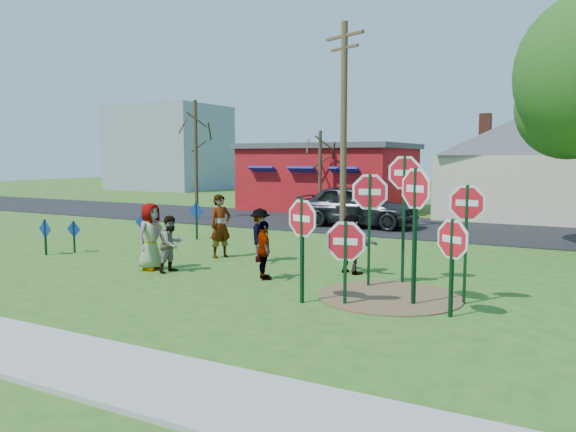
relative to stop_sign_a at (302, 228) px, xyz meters
name	(u,v)px	position (x,y,z in m)	size (l,w,h in m)	color
ground	(244,270)	(-3.00, 2.36, -1.63)	(120.00, 120.00, 0.00)	#315B1A
sidewalk	(6,345)	(-3.00, -4.84, -1.59)	(22.00, 1.80, 0.08)	#9E9E99
road	(381,225)	(-3.00, 13.86, -1.61)	(120.00, 7.50, 0.04)	black
dirt_patch	(389,296)	(1.50, 1.36, -1.61)	(3.20, 3.20, 0.03)	brown
red_building	(330,176)	(-8.50, 20.35, 0.34)	(9.40, 7.69, 3.90)	maroon
cream_house	(529,161)	(2.50, 20.36, 1.30)	(9.40, 9.40, 6.50)	beige
distant_building	(169,148)	(-31.00, 32.36, 2.37)	(10.00, 8.00, 8.00)	#8C939E
stop_sign_a	(302,228)	(0.00, 0.00, 0.00)	(1.06, 0.35, 2.37)	#0D3319
stop_sign_b	(404,186)	(1.34, 2.86, 0.78)	(1.13, 0.08, 3.30)	#0D3319
stop_sign_c	(415,204)	(2.15, 0.95, 0.51)	(1.00, 0.66, 3.05)	#0D3319
stop_sign_d	(467,214)	(3.08, 1.56, 0.31)	(1.04, 0.07, 2.68)	#0D3319
stop_sign_e	(345,246)	(0.87, 0.29, -0.38)	(1.14, 0.28, 1.94)	#0D3319
stop_sign_f	(452,245)	(3.04, 0.42, -0.21)	(0.93, 0.57, 2.07)	#0D3319
stop_sign_g	(370,204)	(0.72, 2.12, 0.38)	(1.14, 0.32, 2.88)	#0D3319
blue_diamond_a	(45,233)	(-9.88, 1.37, -0.92)	(0.63, 0.08, 1.15)	#0D3319
blue_diamond_b	(74,233)	(-9.43, 2.11, -0.98)	(0.57, 0.06, 1.06)	#0D3319
blue_diamond_c	(144,227)	(-7.69, 3.49, -0.83)	(0.66, 0.11, 1.29)	#0D3319
blue_diamond_d	(196,216)	(-7.74, 6.39, -0.73)	(0.69, 0.09, 1.44)	#0D3319
person_a	(151,236)	(-5.30, 1.18, -0.70)	(0.91, 0.59, 1.86)	#3A4990
person_b	(221,226)	(-4.70, 3.66, -0.64)	(0.72, 0.47, 1.97)	#2B7866
person_c	(171,244)	(-4.59, 1.20, -0.86)	(0.75, 0.58, 1.54)	#93533D
person_d	(260,235)	(-3.27, 3.66, -0.83)	(1.03, 0.59, 1.60)	#38383E
person_e	(264,250)	(-1.90, 1.60, -0.87)	(0.88, 0.37, 1.51)	#412C54
person_f	(351,244)	(-0.23, 3.36, -0.82)	(1.50, 0.48, 1.61)	#1F4E29
suv	(357,206)	(-3.76, 12.76, -0.66)	(2.19, 5.46, 1.86)	#292A2E
utility_pole	(344,123)	(-3.69, 10.98, 2.87)	(1.97, 0.92, 8.54)	#4C3823
bare_tree_west	(196,143)	(-12.09, 12.05, 2.21)	(1.80, 1.80, 5.93)	#382819
bare_tree_east	(320,161)	(-7.13, 16.05, 1.27)	(1.80, 1.80, 4.48)	#382819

